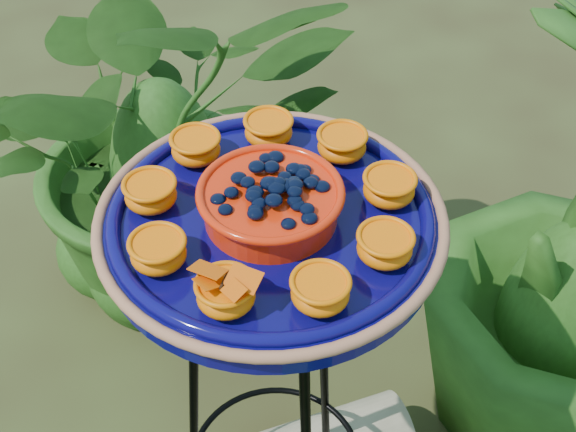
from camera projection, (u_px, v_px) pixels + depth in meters
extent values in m
torus|color=black|center=(271.00, 244.00, 1.11)|extent=(0.33, 0.33, 0.02)
cylinder|color=black|center=(324.00, 368.00, 1.50)|extent=(0.04, 0.09, 0.89)
cylinder|color=black|center=(194.00, 412.00, 1.43)|extent=(0.09, 0.03, 0.89)
cylinder|color=#09064E|center=(271.00, 228.00, 1.09)|extent=(0.58, 0.58, 0.04)
torus|color=#A76C4B|center=(271.00, 218.00, 1.07)|extent=(0.48, 0.48, 0.02)
torus|color=#09064E|center=(271.00, 216.00, 1.07)|extent=(0.44, 0.44, 0.02)
cylinder|color=red|center=(271.00, 205.00, 1.06)|extent=(0.23, 0.23, 0.04)
torus|color=red|center=(270.00, 192.00, 1.04)|extent=(0.20, 0.20, 0.01)
ellipsoid|color=black|center=(270.00, 188.00, 1.04)|extent=(0.16, 0.16, 0.03)
ellipsoid|color=#FB6D02|center=(385.00, 248.00, 1.00)|extent=(0.07, 0.07, 0.04)
cylinder|color=#EE5F04|center=(386.00, 238.00, 0.99)|extent=(0.07, 0.07, 0.01)
ellipsoid|color=#FB6D02|center=(389.00, 190.00, 1.08)|extent=(0.07, 0.07, 0.04)
cylinder|color=#EE5F04|center=(390.00, 180.00, 1.07)|extent=(0.07, 0.07, 0.01)
ellipsoid|color=#FB6D02|center=(342.00, 147.00, 1.15)|extent=(0.07, 0.07, 0.04)
cylinder|color=#EE5F04|center=(342.00, 137.00, 1.14)|extent=(0.07, 0.07, 0.01)
ellipsoid|color=#FB6D02|center=(269.00, 132.00, 1.18)|extent=(0.07, 0.07, 0.04)
cylinder|color=#EE5F04|center=(268.00, 122.00, 1.17)|extent=(0.07, 0.07, 0.01)
ellipsoid|color=#FB6D02|center=(196.00, 150.00, 1.15)|extent=(0.07, 0.07, 0.04)
cylinder|color=#EE5F04|center=(195.00, 140.00, 1.14)|extent=(0.07, 0.07, 0.01)
ellipsoid|color=#FB6D02|center=(151.00, 196.00, 1.08)|extent=(0.07, 0.07, 0.04)
cylinder|color=#EE5F04|center=(149.00, 186.00, 1.06)|extent=(0.07, 0.07, 0.01)
ellipsoid|color=#FB6D02|center=(159.00, 254.00, 1.00)|extent=(0.07, 0.07, 0.04)
cylinder|color=#EE5F04|center=(157.00, 244.00, 0.99)|extent=(0.07, 0.07, 0.01)
ellipsoid|color=#FB6D02|center=(226.00, 296.00, 0.95)|extent=(0.07, 0.07, 0.04)
cylinder|color=#EE5F04|center=(225.00, 286.00, 0.94)|extent=(0.07, 0.07, 0.01)
ellipsoid|color=#FB6D02|center=(320.00, 293.00, 0.95)|extent=(0.07, 0.07, 0.04)
cylinder|color=#EE5F04|center=(321.00, 283.00, 0.94)|extent=(0.07, 0.07, 0.01)
cylinder|color=black|center=(225.00, 280.00, 0.93)|extent=(0.00, 0.03, 0.00)
cube|color=#FF6D05|center=(208.00, 270.00, 0.93)|extent=(0.04, 0.03, 0.01)
cube|color=#FF6D05|center=(244.00, 279.00, 0.92)|extent=(0.04, 0.03, 0.01)
imported|color=#204512|center=(162.00, 137.00, 1.95)|extent=(1.14, 1.11, 0.97)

